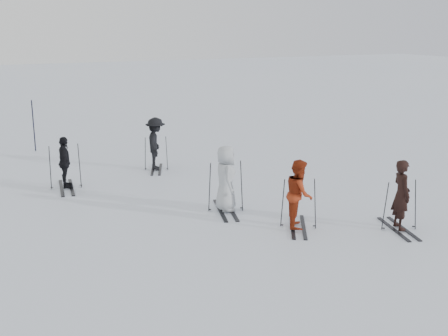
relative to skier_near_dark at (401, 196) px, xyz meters
name	(u,v)px	position (x,y,z in m)	size (l,w,h in m)	color
ground	(241,216)	(-2.89, 2.44, -0.82)	(120.00, 120.00, 0.00)	silver
skier_near_dark	(401,196)	(0.00, 0.00, 0.00)	(0.60, 0.39, 1.64)	black
skier_red	(299,195)	(-2.05, 1.12, -0.01)	(0.78, 0.61, 1.61)	maroon
skier_grey	(226,179)	(-3.07, 2.95, 0.02)	(0.82, 0.53, 1.68)	#A5AAAF
skier_uphill_left	(65,163)	(-6.40, 6.80, -0.07)	(0.88, 0.37, 1.50)	black
skier_uphill_far	(156,144)	(-3.32, 7.70, 0.03)	(1.10, 0.63, 1.71)	black
skis_near_dark	(400,205)	(0.00, 0.00, -0.21)	(0.88, 1.67, 1.22)	black
skis_red	(299,203)	(-2.05, 1.12, -0.20)	(0.89, 1.68, 1.23)	black
skis_grey	(226,186)	(-3.07, 2.95, -0.15)	(0.98, 1.84, 1.34)	black
skis_uphill_left	(65,166)	(-6.40, 6.80, -0.15)	(0.97, 1.84, 1.34)	black
skis_uphill_far	(156,153)	(-3.32, 7.70, -0.25)	(0.83, 1.56, 1.14)	black
piste_marker	(34,126)	(-6.54, 12.37, 0.14)	(0.04, 0.04, 1.93)	black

